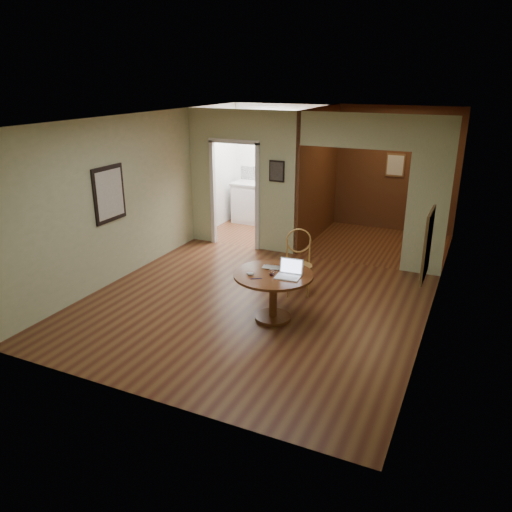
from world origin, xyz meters
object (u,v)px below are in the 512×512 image
at_px(chair, 298,258).
at_px(closed_laptop, 274,269).
at_px(dining_table, 273,286).
at_px(open_laptop, 289,272).

xyz_separation_m(chair, closed_laptop, (-0.03, -0.91, 0.13)).
distance_m(dining_table, open_laptop, 0.34).
bearing_deg(open_laptop, chair, 98.86).
relative_size(chair, closed_laptop, 2.81).
xyz_separation_m(dining_table, open_laptop, (0.23, 0.01, 0.24)).
xyz_separation_m(dining_table, chair, (-0.01, 1.03, 0.06)).
bearing_deg(closed_laptop, chair, 78.15).
relative_size(dining_table, open_laptop, 3.22).
height_order(dining_table, chair, chair).
bearing_deg(chair, closed_laptop, -113.35).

